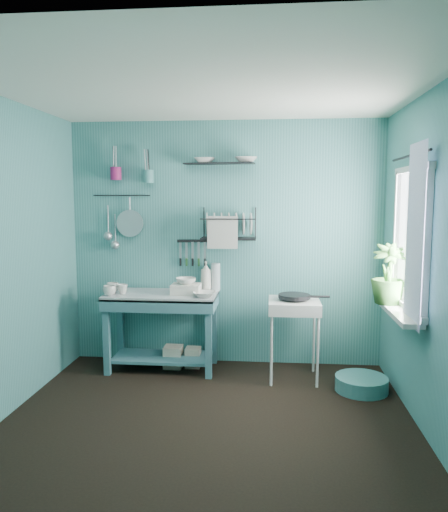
# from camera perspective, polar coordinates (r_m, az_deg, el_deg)

# --- Properties ---
(floor) EXTENTS (3.20, 3.20, 0.00)m
(floor) POSITION_cam_1_polar(r_m,az_deg,el_deg) (4.03, -1.95, -18.68)
(floor) COLOR black
(floor) RESTS_ON ground
(ceiling) EXTENTS (3.20, 3.20, 0.00)m
(ceiling) POSITION_cam_1_polar(r_m,az_deg,el_deg) (3.72, -2.12, 18.69)
(ceiling) COLOR silver
(ceiling) RESTS_ON ground
(wall_back) EXTENTS (3.20, 0.00, 3.20)m
(wall_back) POSITION_cam_1_polar(r_m,az_deg,el_deg) (5.15, 0.13, 1.41)
(wall_back) COLOR #3A7777
(wall_back) RESTS_ON ground
(wall_front) EXTENTS (3.20, 0.00, 3.20)m
(wall_front) POSITION_cam_1_polar(r_m,az_deg,el_deg) (2.21, -7.09, -5.87)
(wall_front) COLOR #3A7777
(wall_front) RESTS_ON ground
(wall_right) EXTENTS (0.00, 3.00, 3.00)m
(wall_right) POSITION_cam_1_polar(r_m,az_deg,el_deg) (3.81, 22.58, -1.02)
(wall_right) COLOR #3A7777
(wall_right) RESTS_ON ground
(work_counter) EXTENTS (1.15, 0.67, 0.78)m
(work_counter) POSITION_cam_1_polar(r_m,az_deg,el_deg) (5.11, -7.08, -8.52)
(work_counter) COLOR #356670
(work_counter) RESTS_ON floor
(mug_left) EXTENTS (0.12, 0.12, 0.10)m
(mug_left) POSITION_cam_1_polar(r_m,az_deg,el_deg) (4.99, -12.96, -3.87)
(mug_left) COLOR beige
(mug_left) RESTS_ON work_counter
(mug_mid) EXTENTS (0.14, 0.14, 0.09)m
(mug_mid) POSITION_cam_1_polar(r_m,az_deg,el_deg) (5.05, -11.52, -3.72)
(mug_mid) COLOR beige
(mug_mid) RESTS_ON work_counter
(mug_right) EXTENTS (0.17, 0.17, 0.10)m
(mug_right) POSITION_cam_1_polar(r_m,az_deg,el_deg) (5.14, -12.61, -3.54)
(mug_right) COLOR beige
(mug_right) RESTS_ON work_counter
(wash_tub) EXTENTS (0.28, 0.22, 0.10)m
(wash_tub) POSITION_cam_1_polar(r_m,az_deg,el_deg) (4.94, -4.37, -3.79)
(wash_tub) COLOR beige
(wash_tub) RESTS_ON work_counter
(tub_bowl) EXTENTS (0.20, 0.19, 0.06)m
(tub_bowl) POSITION_cam_1_polar(r_m,az_deg,el_deg) (4.93, -4.38, -2.87)
(tub_bowl) COLOR beige
(tub_bowl) RESTS_ON wash_tub
(soap_bottle) EXTENTS (0.11, 0.12, 0.30)m
(soap_bottle) POSITION_cam_1_polar(r_m,az_deg,el_deg) (5.12, -2.08, -2.28)
(soap_bottle) COLOR beige
(soap_bottle) RESTS_ON work_counter
(water_bottle) EXTENTS (0.09, 0.09, 0.28)m
(water_bottle) POSITION_cam_1_polar(r_m,az_deg,el_deg) (5.12, -0.94, -2.37)
(water_bottle) COLOR silver
(water_bottle) RESTS_ON work_counter
(counter_bowl) EXTENTS (0.22, 0.22, 0.05)m
(counter_bowl) POSITION_cam_1_polar(r_m,az_deg,el_deg) (4.79, -2.26, -4.40)
(counter_bowl) COLOR beige
(counter_bowl) RESTS_ON work_counter
(hotplate_stand) EXTENTS (0.57, 0.57, 0.77)m
(hotplate_stand) POSITION_cam_1_polar(r_m,az_deg,el_deg) (4.85, 7.95, -9.43)
(hotplate_stand) COLOR silver
(hotplate_stand) RESTS_ON floor
(frying_pan) EXTENTS (0.30, 0.30, 0.03)m
(frying_pan) POSITION_cam_1_polar(r_m,az_deg,el_deg) (4.75, 8.03, -4.57)
(frying_pan) COLOR black
(frying_pan) RESTS_ON hotplate_stand
(knife_strip) EXTENTS (0.32, 0.06, 0.03)m
(knife_strip) POSITION_cam_1_polar(r_m,az_deg,el_deg) (5.16, -3.60, 1.73)
(knife_strip) COLOR black
(knife_strip) RESTS_ON wall_back
(dish_rack) EXTENTS (0.56, 0.27, 0.32)m
(dish_rack) POSITION_cam_1_polar(r_m,az_deg,el_deg) (5.00, 0.54, 3.73)
(dish_rack) COLOR black
(dish_rack) RESTS_ON wall_back
(upper_shelf) EXTENTS (0.72, 0.29, 0.01)m
(upper_shelf) POSITION_cam_1_polar(r_m,az_deg,el_deg) (5.05, -0.58, 10.53)
(upper_shelf) COLOR black
(upper_shelf) RESTS_ON wall_back
(shelf_bowl_left) EXTENTS (0.22, 0.22, 0.05)m
(shelf_bowl_left) POSITION_cam_1_polar(r_m,az_deg,el_deg) (5.06, -2.24, 10.12)
(shelf_bowl_left) COLOR beige
(shelf_bowl_left) RESTS_ON upper_shelf
(shelf_bowl_right) EXTENTS (0.23, 0.23, 0.05)m
(shelf_bowl_right) POSITION_cam_1_polar(r_m,az_deg,el_deg) (5.03, 2.52, 10.95)
(shelf_bowl_right) COLOR beige
(shelf_bowl_right) RESTS_ON upper_shelf
(utensil_cup_magenta) EXTENTS (0.11, 0.11, 0.13)m
(utensil_cup_magenta) POSITION_cam_1_polar(r_m,az_deg,el_deg) (5.28, -12.26, 9.19)
(utensil_cup_magenta) COLOR #9A1C5C
(utensil_cup_magenta) RESTS_ON wall_back
(utensil_cup_teal) EXTENTS (0.11, 0.11, 0.13)m
(utensil_cup_teal) POSITION_cam_1_polar(r_m,az_deg,el_deg) (5.18, -8.63, 8.98)
(utensil_cup_teal) COLOR teal
(utensil_cup_teal) RESTS_ON wall_back
(colander) EXTENTS (0.28, 0.03, 0.28)m
(colander) POSITION_cam_1_polar(r_m,az_deg,el_deg) (5.27, -10.71, 3.69)
(colander) COLOR #ADAFB6
(colander) RESTS_ON wall_back
(ladle_outer) EXTENTS (0.01, 0.01, 0.30)m
(ladle_outer) POSITION_cam_1_polar(r_m,az_deg,el_deg) (5.35, -13.11, 4.07)
(ladle_outer) COLOR #ADAFB6
(ladle_outer) RESTS_ON wall_back
(ladle_inner) EXTENTS (0.01, 0.01, 0.30)m
(ladle_inner) POSITION_cam_1_polar(r_m,az_deg,el_deg) (5.33, -12.33, 3.07)
(ladle_inner) COLOR #ADAFB6
(ladle_inner) RESTS_ON wall_back
(hook_rail) EXTENTS (0.60, 0.01, 0.01)m
(hook_rail) POSITION_cam_1_polar(r_m,az_deg,el_deg) (5.31, -11.61, 6.79)
(hook_rail) COLOR black
(hook_rail) RESTS_ON wall_back
(window_glass) EXTENTS (0.00, 1.10, 1.10)m
(window_glass) POSITION_cam_1_polar(r_m,az_deg,el_deg) (4.22, 20.69, 1.82)
(window_glass) COLOR white
(window_glass) RESTS_ON wall_right
(windowsill) EXTENTS (0.16, 0.95, 0.04)m
(windowsill) POSITION_cam_1_polar(r_m,az_deg,el_deg) (4.29, 19.25, -6.03)
(windowsill) COLOR silver
(windowsill) RESTS_ON wall_right
(curtain) EXTENTS (0.00, 1.35, 1.35)m
(curtain) POSITION_cam_1_polar(r_m,az_deg,el_deg) (3.91, 20.95, 2.19)
(curtain) COLOR white
(curtain) RESTS_ON wall_right
(curtain_rod) EXTENTS (0.02, 1.05, 0.02)m
(curtain_rod) POSITION_cam_1_polar(r_m,az_deg,el_deg) (4.21, 20.46, 10.69)
(curtain_rod) COLOR black
(curtain_rod) RESTS_ON wall_right
(potted_plant) EXTENTS (0.30, 0.30, 0.51)m
(potted_plant) POSITION_cam_1_polar(r_m,az_deg,el_deg) (4.43, 18.29, -1.95)
(potted_plant) COLOR #356B2A
(potted_plant) RESTS_ON windowsill
(storage_tin_large) EXTENTS (0.18, 0.18, 0.22)m
(storage_tin_large) POSITION_cam_1_polar(r_m,az_deg,el_deg) (5.22, -5.82, -11.38)
(storage_tin_large) COLOR tan
(storage_tin_large) RESTS_ON floor
(storage_tin_small) EXTENTS (0.15, 0.15, 0.20)m
(storage_tin_small) POSITION_cam_1_polar(r_m,az_deg,el_deg) (5.21, -3.55, -11.48)
(storage_tin_small) COLOR tan
(storage_tin_small) RESTS_ON floor
(floor_basin) EXTENTS (0.47, 0.47, 0.13)m
(floor_basin) POSITION_cam_1_polar(r_m,az_deg,el_deg) (4.78, 15.43, -13.90)
(floor_basin) COLOR teal
(floor_basin) RESTS_ON floor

